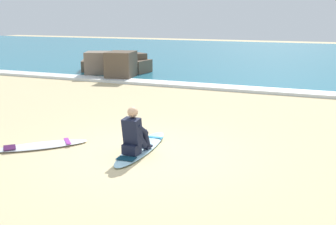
{
  "coord_description": "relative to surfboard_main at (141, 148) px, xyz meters",
  "views": [
    {
      "loc": [
        3.48,
        -7.1,
        2.76
      ],
      "look_at": [
        -0.11,
        1.45,
        0.55
      ],
      "focal_mm": 43.56,
      "sensor_mm": 36.0,
      "label": 1
    }
  ],
  "objects": [
    {
      "name": "surfboard_main",
      "position": [
        0.0,
        0.0,
        0.0
      ],
      "size": [
        0.72,
        2.52,
        0.08
      ],
      "color": "#9ED1E5",
      "rests_on": "ground"
    },
    {
      "name": "ground_plane",
      "position": [
        0.21,
        -0.24,
        -0.04
      ],
      "size": [
        80.0,
        80.0,
        0.0
      ],
      "primitive_type": "plane",
      "color": "#CCB584"
    },
    {
      "name": "surfboard_spare_near",
      "position": [
        -2.07,
        -0.69,
        0.0
      ],
      "size": [
        1.77,
        1.77,
        0.08
      ],
      "color": "silver",
      "rests_on": "ground"
    },
    {
      "name": "sea",
      "position": [
        0.21,
        21.46,
        0.01
      ],
      "size": [
        80.0,
        28.0,
        0.1
      ],
      "primitive_type": "cube",
      "color": "teal",
      "rests_on": "ground"
    },
    {
      "name": "breaking_foam",
      "position": [
        0.21,
        7.76,
        0.02
      ],
      "size": [
        80.0,
        0.9,
        0.11
      ],
      "primitive_type": "cube",
      "color": "white",
      "rests_on": "ground"
    },
    {
      "name": "rock_outcrop_distant",
      "position": [
        -6.03,
        9.3,
        0.45
      ],
      "size": [
        3.88,
        3.37,
        1.22
      ],
      "color": "#756656",
      "rests_on": "ground"
    },
    {
      "name": "surfer_seated",
      "position": [
        0.05,
        -0.4,
        0.4
      ],
      "size": [
        0.39,
        0.72,
        0.95
      ],
      "color": "black",
      "rests_on": "surfboard_main"
    }
  ]
}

